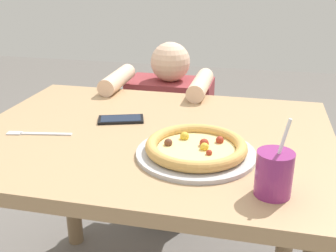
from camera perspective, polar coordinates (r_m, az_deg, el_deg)
dining_table at (r=1.32m, az=-2.37°, el=-5.73°), size 1.11×0.85×0.75m
pizza_near at (r=1.11m, az=3.95°, el=-3.18°), size 0.33×0.33×0.04m
drink_cup_colored at (r=0.95m, az=14.60°, el=-6.44°), size 0.08×0.08×0.19m
fork at (r=1.32m, az=-17.96°, el=-1.01°), size 0.20×0.05×0.00m
cell_phone at (r=1.37m, az=-6.60°, el=0.94°), size 0.17×0.12×0.01m
diner_seated at (r=2.02m, az=0.26°, el=-2.57°), size 0.42×0.53×0.91m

